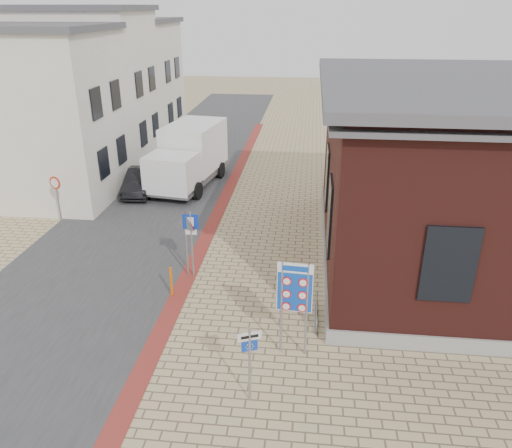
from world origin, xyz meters
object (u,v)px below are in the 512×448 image
at_px(bollard, 171,282).
at_px(box_truck, 189,156).
at_px(sedan, 141,181).
at_px(parking_sign, 191,233).
at_px(essen_sign, 250,354).
at_px(border_sign, 295,290).

bearing_deg(bollard, box_truck, 100.01).
relative_size(sedan, bollard, 3.56).
distance_m(sedan, box_truck, 2.92).
bearing_deg(parking_sign, sedan, 116.31).
height_order(essen_sign, parking_sign, parking_sign).
xyz_separation_m(sedan, border_sign, (8.48, -12.39, 1.43)).
height_order(essen_sign, bollard, essen_sign).
xyz_separation_m(parking_sign, bollard, (-0.42, -1.40, -1.17)).
height_order(sedan, bollard, sedan).
xyz_separation_m(border_sign, essen_sign, (-0.98, -2.00, -0.65)).
xyz_separation_m(border_sign, parking_sign, (-3.78, 4.00, -0.35)).
bearing_deg(box_truck, bollard, -71.25).
height_order(sedan, border_sign, border_sign).
height_order(box_truck, parking_sign, box_truck).
bearing_deg(border_sign, sedan, 128.89).
bearing_deg(sedan, bollard, -71.92).
bearing_deg(bollard, sedan, 113.60).
distance_m(border_sign, parking_sign, 5.52).
relative_size(border_sign, essen_sign, 1.32).
distance_m(box_truck, bollard, 11.50).
distance_m(parking_sign, bollard, 1.87).
xyz_separation_m(sedan, essen_sign, (7.50, -14.39, 0.78)).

